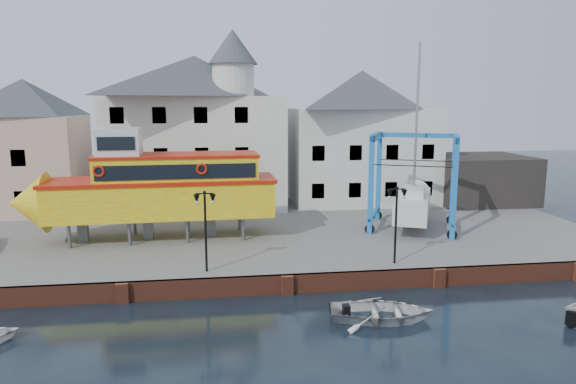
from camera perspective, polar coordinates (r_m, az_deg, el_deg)
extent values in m
plane|color=black|center=(26.34, -0.10, -11.31)|extent=(140.00, 140.00, 0.00)
cube|color=#625F5B|center=(36.61, -2.40, -4.36)|extent=(44.00, 22.00, 1.00)
cube|color=brown|center=(26.27, -0.14, -10.20)|extent=(44.00, 0.25, 1.00)
cube|color=brown|center=(26.33, -17.92, -10.65)|extent=(0.60, 0.36, 1.00)
cube|color=brown|center=(26.11, -0.09, -10.33)|extent=(0.60, 0.36, 1.00)
cube|color=brown|center=(28.25, 16.43, -9.15)|extent=(0.60, 0.36, 1.00)
cube|color=tan|center=(45.07, -26.82, 2.78)|extent=(8.00, 7.00, 7.50)
pyramid|color=#3D4248|center=(44.81, -27.34, 9.32)|extent=(8.00, 7.00, 2.80)
cube|color=black|center=(41.97, -27.46, -0.71)|extent=(1.00, 0.08, 1.20)
cube|color=black|center=(41.57, -27.79, 3.36)|extent=(1.00, 0.08, 1.20)
cube|color=silver|center=(43.05, -10.06, 4.41)|extent=(14.00, 8.00, 9.00)
pyramid|color=#3D4248|center=(42.90, -10.31, 12.54)|extent=(14.00, 8.00, 3.20)
cube|color=black|center=(40.14, -18.02, -0.50)|extent=(1.00, 0.08, 1.20)
cube|color=black|center=(39.70, -13.76, -0.41)|extent=(1.00, 0.08, 1.20)
cube|color=black|center=(39.50, -9.43, -0.31)|extent=(1.00, 0.08, 1.20)
cube|color=black|center=(39.52, -5.08, -0.21)|extent=(1.00, 0.08, 1.20)
cube|color=black|center=(39.73, -18.25, 3.75)|extent=(1.00, 0.08, 1.20)
cube|color=black|center=(39.29, -13.94, 3.90)|extent=(1.00, 0.08, 1.20)
cube|color=black|center=(39.08, -9.55, 4.02)|extent=(1.00, 0.08, 1.20)
cube|color=black|center=(39.10, -5.14, 4.12)|extent=(1.00, 0.08, 1.20)
cube|color=black|center=(39.54, -18.49, 8.08)|extent=(1.00, 0.08, 1.20)
cube|color=black|center=(39.10, -14.12, 8.27)|extent=(1.00, 0.08, 1.20)
cube|color=black|center=(38.89, -9.68, 8.42)|extent=(1.00, 0.08, 1.20)
cube|color=black|center=(38.91, -5.21, 8.52)|extent=(1.00, 0.08, 1.20)
cylinder|color=silver|center=(40.47, -6.10, 12.24)|extent=(3.20, 3.20, 2.40)
cone|color=#3D4248|center=(40.65, -6.17, 15.77)|extent=(3.80, 3.80, 2.60)
cube|color=silver|center=(45.26, 8.03, 4.10)|extent=(12.00, 8.00, 8.00)
pyramid|color=#3D4248|center=(45.04, 8.21, 11.20)|extent=(12.00, 8.00, 3.20)
cube|color=black|center=(40.72, 3.35, 0.12)|extent=(1.00, 0.08, 1.20)
cube|color=black|center=(41.40, 7.43, 0.21)|extent=(1.00, 0.08, 1.20)
cube|color=black|center=(42.28, 11.36, 0.30)|extent=(1.00, 0.08, 1.20)
cube|color=black|center=(43.35, 15.11, 0.39)|extent=(1.00, 0.08, 1.20)
cube|color=black|center=(40.32, 3.40, 4.32)|extent=(1.00, 0.08, 1.20)
cube|color=black|center=(41.00, 7.53, 4.35)|extent=(1.00, 0.08, 1.20)
cube|color=black|center=(41.89, 11.50, 4.35)|extent=(1.00, 0.08, 1.20)
cube|color=black|center=(42.97, 15.29, 4.34)|extent=(1.00, 0.08, 1.20)
cube|color=black|center=(47.40, 20.36, 1.39)|extent=(8.00, 7.00, 4.00)
cylinder|color=black|center=(26.36, -9.13, -4.56)|extent=(0.12, 0.12, 4.00)
cube|color=black|center=(25.93, -9.26, -0.17)|extent=(0.90, 0.06, 0.06)
sphere|color=black|center=(25.91, -9.26, -0.02)|extent=(0.16, 0.16, 0.16)
cone|color=black|center=(25.99, -10.12, -0.78)|extent=(0.32, 0.32, 0.45)
sphere|color=silver|center=(26.02, -10.11, -1.17)|extent=(0.18, 0.18, 0.18)
cone|color=black|center=(25.97, -8.36, -0.74)|extent=(0.32, 0.32, 0.45)
sphere|color=silver|center=(26.00, -8.35, -1.13)|extent=(0.18, 0.18, 0.18)
cylinder|color=black|center=(27.93, 11.88, -3.83)|extent=(0.12, 0.12, 4.00)
cube|color=black|center=(27.52, 12.03, 0.32)|extent=(0.90, 0.06, 0.06)
sphere|color=black|center=(27.51, 12.04, 0.47)|extent=(0.16, 0.16, 0.16)
cone|color=black|center=(27.44, 11.23, -0.25)|extent=(0.32, 0.32, 0.45)
sphere|color=silver|center=(27.47, 11.21, -0.62)|extent=(0.18, 0.18, 0.18)
cone|color=black|center=(27.71, 12.79, -0.21)|extent=(0.32, 0.32, 0.45)
sphere|color=silver|center=(27.74, 12.78, -0.58)|extent=(0.18, 0.18, 0.18)
cylinder|color=#59595E|center=(33.08, -23.13, -4.53)|extent=(0.21, 0.21, 1.47)
cylinder|color=#59595E|center=(35.68, -22.14, -3.44)|extent=(0.21, 0.21, 1.47)
cylinder|color=#59595E|center=(32.45, -17.21, -4.43)|extent=(0.21, 0.21, 1.47)
cylinder|color=#59595E|center=(35.10, -16.65, -3.33)|extent=(0.21, 0.21, 1.47)
cylinder|color=#59595E|center=(32.18, -11.12, -4.29)|extent=(0.21, 0.21, 1.47)
cylinder|color=#59595E|center=(34.85, -11.04, -3.19)|extent=(0.21, 0.21, 1.47)
cylinder|color=#59595E|center=(32.27, -5.00, -4.10)|extent=(0.21, 0.21, 1.47)
cylinder|color=#59595E|center=(34.93, -5.39, -3.01)|extent=(0.21, 0.21, 1.47)
cube|color=#59595E|center=(34.27, -21.82, -3.95)|extent=(0.61, 0.51, 1.47)
cube|color=#59595E|center=(33.66, -15.26, -3.82)|extent=(0.61, 0.51, 1.47)
cube|color=#59595E|center=(33.51, -8.56, -3.64)|extent=(0.61, 0.51, 1.47)
cube|color=#D19C0B|center=(33.20, -13.72, -0.74)|extent=(13.86, 4.23, 2.16)
cone|color=#D19C0B|center=(34.68, -26.93, -1.10)|extent=(2.29, 3.80, 3.73)
cube|color=#B51B09|center=(33.01, -13.80, 1.27)|extent=(14.16, 4.40, 0.22)
cube|color=#D19C0B|center=(32.86, -12.15, 2.50)|extent=(9.92, 3.69, 1.57)
cube|color=black|center=(31.18, -12.26, 2.19)|extent=(9.41, 0.41, 0.88)
cube|color=black|center=(34.54, -12.05, 2.94)|extent=(9.41, 0.41, 0.88)
cube|color=#B51B09|center=(32.76, -12.20, 4.02)|extent=(10.12, 3.80, 0.18)
cube|color=silver|center=(33.01, -18.24, 5.19)|extent=(2.64, 2.64, 1.78)
cube|color=black|center=(31.72, -18.58, 5.13)|extent=(2.14, 0.14, 0.78)
torus|color=#B51B09|center=(31.61, -20.30, 2.17)|extent=(0.69, 0.16, 0.69)
torus|color=#B51B09|center=(31.08, -9.56, 2.53)|extent=(0.69, 0.16, 0.69)
cube|color=#1263A9|center=(33.68, 9.19, 0.70)|extent=(0.42, 0.42, 6.41)
cylinder|color=black|center=(34.26, 9.06, -4.07)|extent=(0.68, 0.47, 0.64)
cube|color=#1263A9|center=(37.86, 10.05, 1.69)|extent=(0.42, 0.42, 6.41)
cylinder|color=black|center=(38.38, 9.92, -2.57)|extent=(0.68, 0.47, 0.64)
cube|color=#1263A9|center=(33.43, 18.02, 0.27)|extent=(0.42, 0.42, 6.41)
cylinder|color=black|center=(34.01, 17.76, -4.53)|extent=(0.68, 0.47, 0.64)
cube|color=#1263A9|center=(37.64, 17.90, 1.31)|extent=(0.42, 0.42, 6.41)
cylinder|color=black|center=(38.15, 17.66, -2.97)|extent=(0.68, 0.47, 0.64)
cube|color=#1263A9|center=(35.44, 9.79, 6.10)|extent=(2.19, 4.30, 0.45)
cube|color=#1263A9|center=(36.18, 9.54, -2.36)|extent=(2.10, 4.26, 0.19)
cube|color=#1263A9|center=(35.20, 18.22, 5.72)|extent=(2.19, 4.30, 0.45)
cube|color=#1263A9|center=(35.95, 17.76, -2.79)|extent=(2.10, 4.26, 0.19)
cube|color=#1263A9|center=(37.35, 14.16, 6.13)|extent=(5.14, 2.56, 0.32)
cube|color=silver|center=(35.82, 13.68, -1.43)|extent=(4.76, 7.13, 1.47)
cone|color=silver|center=(39.83, 14.01, -0.32)|extent=(2.52, 2.21, 2.11)
cube|color=#59595E|center=(36.04, 13.61, -3.08)|extent=(0.88, 1.59, 0.64)
cube|color=silver|center=(35.19, 13.71, 0.03)|extent=(2.47, 3.11, 0.55)
cylinder|color=#99999E|center=(35.63, 14.11, 7.85)|extent=(0.21, 0.21, 10.08)
cube|color=black|center=(33.74, 13.73, 2.83)|extent=(4.51, 2.13, 0.05)
cube|color=black|center=(37.02, 14.01, 3.43)|extent=(4.51, 2.13, 0.05)
imported|color=silver|center=(23.95, 10.29, -13.72)|extent=(5.09, 4.04, 0.95)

